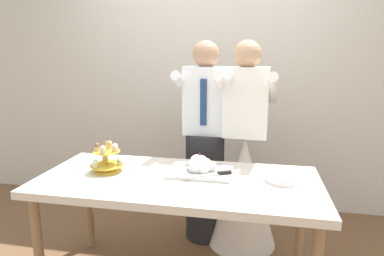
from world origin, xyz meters
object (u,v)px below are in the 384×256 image
person_groom (205,154)px  person_bride (243,177)px  plate_stack (283,178)px  dessert_table (178,189)px  main_cake_tray (200,167)px  cupcake_stand (107,159)px

person_groom → person_bride: same height
plate_stack → dessert_table: bearing=-173.8°
plate_stack → person_groom: bearing=135.1°
main_cake_tray → person_bride: 0.61m
main_cake_tray → plate_stack: size_ratio=2.00×
cupcake_stand → main_cake_tray: bearing=8.0°
dessert_table → person_groom: bearing=83.6°
main_cake_tray → person_groom: size_ratio=0.25×
plate_stack → person_bride: (-0.26, 0.55, -0.21)m
main_cake_tray → person_groom: bearing=95.6°
main_cake_tray → person_bride: bearing=61.5°
dessert_table → person_bride: size_ratio=1.08×
main_cake_tray → dessert_table: bearing=-136.1°
dessert_table → cupcake_stand: size_ratio=7.83×
cupcake_stand → person_groom: size_ratio=0.14×
dessert_table → main_cake_tray: (0.13, 0.12, 0.11)m
cupcake_stand → main_cake_tray: (0.62, 0.09, -0.04)m
cupcake_stand → dessert_table: bearing=-3.8°
plate_stack → person_bride: size_ratio=0.13×
main_cake_tray → person_groom: 0.54m
cupcake_stand → person_bride: 1.10m
plate_stack → person_bride: 0.64m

